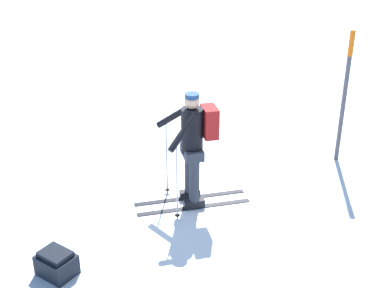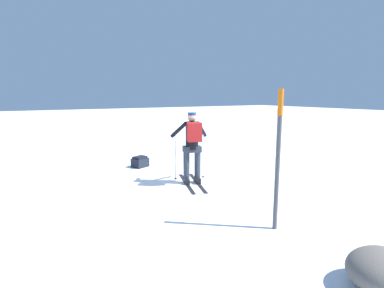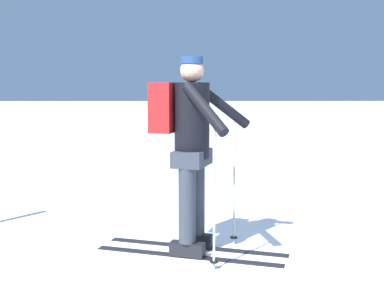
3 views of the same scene
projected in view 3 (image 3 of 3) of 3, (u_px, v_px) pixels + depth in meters
The scene contains 2 objects.
ground_plane at pixel (180, 262), 4.52m from camera, with size 80.00×80.00×0.00m, color white.
skier at pixel (189, 141), 4.68m from camera, with size 1.02×1.72×1.73m.
Camera 3 is at (4.38, 0.03, 1.51)m, focal length 50.00 mm.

